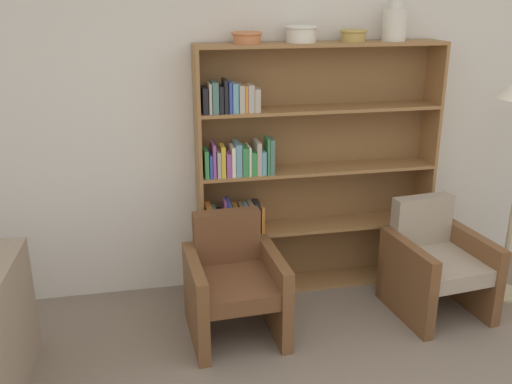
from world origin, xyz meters
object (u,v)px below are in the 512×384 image
(vase_tall, at_px, (395,23))
(armchair_leather, at_px, (234,283))
(bookshelf, at_px, (293,177))
(bowl_slate, at_px, (301,33))
(armchair_cushioned, at_px, (436,263))
(bowl_sage, at_px, (247,37))
(bowl_terracotta, at_px, (353,35))

(vase_tall, bearing_deg, armchair_leather, -156.31)
(bookshelf, distance_m, bowl_slate, 1.09)
(bowl_slate, xyz_separation_m, armchair_cushioned, (0.93, -0.58, -1.65))
(bookshelf, bearing_deg, armchair_leather, -134.19)
(armchair_leather, xyz_separation_m, armchair_cushioned, (1.54, -0.00, 0.00))
(bowl_sage, height_order, bowl_terracotta, bowl_terracotta)
(vase_tall, bearing_deg, armchair_cushioned, -70.15)
(bowl_sage, xyz_separation_m, armchair_leather, (-0.21, -0.58, -1.63))
(armchair_leather, distance_m, armchair_cushioned, 1.54)
(bowl_terracotta, xyz_separation_m, armchair_leather, (-1.01, -0.58, -1.64))
(vase_tall, bearing_deg, bookshelf, 178.72)
(bookshelf, bearing_deg, vase_tall, -1.28)
(vase_tall, bearing_deg, bowl_slate, -180.00)
(bowl_slate, distance_m, armchair_cushioned, 1.98)
(bowl_sage, relative_size, vase_tall, 0.77)
(bowl_terracotta, height_order, armchair_cushioned, bowl_terracotta)
(bowl_terracotta, bearing_deg, vase_tall, 0.00)
(bowl_sage, distance_m, bowl_slate, 0.40)
(armchair_leather, bearing_deg, armchair_cushioned, 177.17)
(bowl_slate, relative_size, armchair_cushioned, 0.28)
(bowl_slate, height_order, bowl_terracotta, bowl_slate)
(bowl_terracotta, bearing_deg, armchair_leather, -149.99)
(bowl_slate, bearing_deg, armchair_leather, -136.42)
(bowl_sage, bearing_deg, bookshelf, 2.58)
(bowl_terracotta, bearing_deg, bookshelf, 177.77)
(bowl_slate, bearing_deg, bowl_sage, 180.00)
(bookshelf, bearing_deg, bowl_sage, -177.42)
(bookshelf, xyz_separation_m, armchair_cushioned, (0.96, -0.60, -0.56))
(armchair_leather, bearing_deg, vase_tall, -159.13)
(bowl_sage, bearing_deg, bowl_terracotta, 0.00)
(vase_tall, xyz_separation_m, armchair_cushioned, (0.21, -0.58, -1.71))
(bowl_sage, xyz_separation_m, armchair_cushioned, (1.33, -0.58, -1.63))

